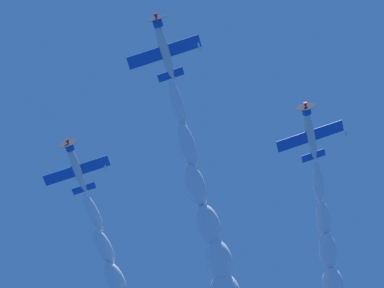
% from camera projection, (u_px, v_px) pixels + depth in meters
% --- Properties ---
extents(airplane_lead, '(7.35, 7.21, 3.34)m').
position_uv_depth(airplane_lead, '(164.00, 48.00, 58.61)').
color(airplane_lead, silver).
extents(airplane_left_wingman, '(7.40, 7.20, 3.20)m').
position_uv_depth(airplane_left_wingman, '(310.00, 132.00, 63.16)').
color(airplane_left_wingman, silver).
extents(airplane_right_wingman, '(7.41, 7.20, 3.12)m').
position_uv_depth(airplane_right_wingman, '(76.00, 167.00, 66.92)').
color(airplane_right_wingman, silver).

